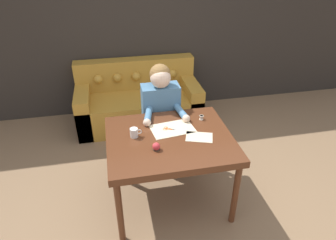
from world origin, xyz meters
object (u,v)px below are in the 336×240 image
at_px(couch, 138,102).
at_px(scissors, 170,129).
at_px(dining_table, 170,144).
at_px(thread_spool, 201,118).
at_px(mug, 134,133).
at_px(person, 161,115).
at_px(pin_cushion, 156,147).

distance_m(couch, scissors, 1.62).
bearing_deg(dining_table, thread_spool, 33.08).
relative_size(scissors, mug, 1.86).
height_order(dining_table, scissors, scissors).
xyz_separation_m(scissors, thread_spool, (0.36, 0.12, 0.02)).
distance_m(person, thread_spool, 0.54).
bearing_deg(person, dining_table, -92.66).
height_order(couch, pin_cushion, couch).
bearing_deg(dining_table, pin_cushion, -132.63).
xyz_separation_m(scissors, pin_cushion, (-0.19, -0.30, 0.03)).
relative_size(scissors, thread_spool, 4.67).
bearing_deg(thread_spool, mug, -165.94).
relative_size(couch, scissors, 8.38).
distance_m(dining_table, scissors, 0.16).
xyz_separation_m(dining_table, person, (0.03, 0.63, -0.04)).
bearing_deg(pin_cushion, scissors, 58.09).
relative_size(thread_spool, pin_cushion, 0.63).
relative_size(dining_table, pin_cushion, 16.59).
bearing_deg(couch, person, -81.70).
xyz_separation_m(person, thread_spool, (0.36, -0.37, 0.14)).
relative_size(couch, mug, 15.57).
bearing_deg(mug, thread_spool, 14.06).
bearing_deg(thread_spool, scissors, -161.05).
bearing_deg(mug, couch, 82.86).
xyz_separation_m(person, mug, (-0.35, -0.55, 0.16)).
bearing_deg(couch, mug, -97.14).
height_order(dining_table, thread_spool, thread_spool).
xyz_separation_m(thread_spool, pin_cushion, (-0.55, -0.42, 0.01)).
distance_m(dining_table, person, 0.63).
distance_m(scissors, thread_spool, 0.38).
bearing_deg(dining_table, couch, 94.24).
xyz_separation_m(dining_table, mug, (-0.33, 0.07, 0.12)).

